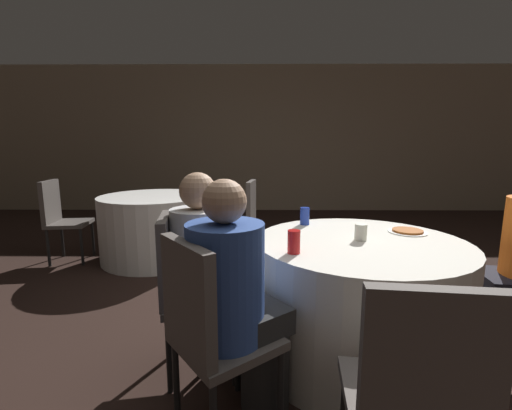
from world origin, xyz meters
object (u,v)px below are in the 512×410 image
chair_near_southwest (207,324)px  person_white_shirt (214,275)px  table_far (156,227)px  chair_near_west (183,281)px  table_near (357,298)px  person_blue_shirt (239,305)px  soda_can_blue (305,216)px  chair_near_south (417,391)px  soda_can_red (294,242)px  chair_far_west (60,214)px  chair_far_east (243,214)px  pizza_plate_near (408,231)px

chair_near_southwest → person_white_shirt: 0.49m
table_far → chair_near_west: bearing=-69.3°
table_near → chair_near_west: 1.05m
chair_near_west → person_blue_shirt: bearing=33.1°
chair_near_west → chair_near_southwest: bearing=14.0°
table_far → soda_can_blue: (1.50, -1.42, 0.42)m
chair_near_south → soda_can_red: bearing=117.7°
chair_near_west → chair_far_west: same height
chair_near_south → chair_far_east: same height
table_far → soda_can_red: size_ratio=9.94×
table_far → soda_can_red: (1.36, -2.08, 0.42)m
pizza_plate_near → soda_can_blue: size_ratio=1.97×
person_white_shirt → pizza_plate_near: (1.21, 0.34, 0.17)m
chair_near_west → person_white_shirt: person_white_shirt is taller
chair_far_west → soda_can_red: chair_far_west is taller
pizza_plate_near → chair_near_west: bearing=-165.1°
person_white_shirt → soda_can_blue: bearing=124.3°
chair_near_west → person_white_shirt: 0.17m
chair_far_east → soda_can_red: size_ratio=7.45×
person_blue_shirt → table_near: bearing=90.0°
chair_near_southwest → soda_can_blue: bearing=114.8°
chair_near_southwest → chair_near_south: (0.70, -0.39, 0.00)m
chair_far_east → pizza_plate_near: size_ratio=3.78×
chair_near_southwest → soda_can_red: bearing=96.3°
chair_far_east → person_white_shirt: (-0.08, -1.84, 0.03)m
table_far → chair_near_south: size_ratio=1.33×
chair_far_west → soda_can_red: bearing=43.4°
chair_near_southwest → chair_near_south: 0.80m
chair_near_southwest → chair_far_west: size_ratio=1.00×
chair_near_south → pizza_plate_near: size_ratio=3.78×
chair_far_west → person_white_shirt: 2.69m
chair_near_southwest → soda_can_blue: size_ratio=7.45×
chair_near_south → chair_far_west: (-2.67, 2.74, 0.00)m
soda_can_blue → chair_near_southwest: bearing=-117.4°
soda_can_red → chair_far_west: bearing=140.5°
person_blue_shirt → person_white_shirt: size_ratio=1.00×
table_far → chair_near_west: chair_near_west is taller
chair_near_south → soda_can_blue: 1.47m
chair_far_east → person_blue_shirt: bearing=-169.8°
chair_far_west → chair_near_west: bearing=36.2°
chair_far_west → person_white_shirt: (1.94, -1.86, 0.03)m
table_near → pizza_plate_near: size_ratio=5.15×
soda_can_red → pizza_plate_near: bearing=29.4°
chair_near_southwest → chair_near_west: (-0.20, 0.46, 0.00)m
person_blue_shirt → chair_far_west: bearing=-174.6°
chair_far_west → chair_far_east: 2.02m
chair_far_west → pizza_plate_near: chair_far_west is taller
table_near → soda_can_red: 0.65m
pizza_plate_near → soda_can_blue: soda_can_blue is taller
chair_far_east → person_white_shirt: size_ratio=0.80×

